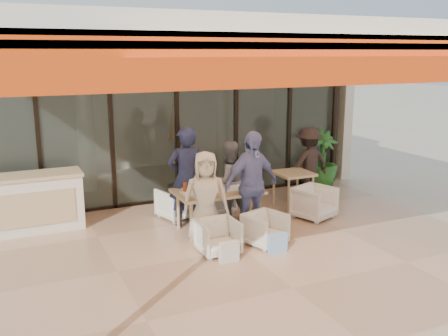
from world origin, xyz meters
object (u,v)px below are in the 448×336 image
object	(u,v)px
dining_table	(217,193)
chair_near_left	(218,235)
standing_woman	(308,163)
diner_grey	(229,181)
chair_far_right	(218,198)
chair_far_left	(177,202)
potted_palm	(321,159)
diner_cream	(205,198)
diner_periwinkle	(251,184)
diner_navy	(186,177)
chair_near_right	(265,228)
side_table	(293,177)
side_chair	(314,201)
host_counter	(28,203)

from	to	relation	value
dining_table	chair_near_left	distance (m)	1.11
standing_woman	diner_grey	bearing A→B (deg)	9.67
dining_table	chair_far_right	distance (m)	1.11
chair_far_left	potted_palm	distance (m)	3.81
diner_cream	diner_periwinkle	bearing A→B (deg)	15.42
chair_near_left	potted_palm	xyz separation A→B (m)	(3.74, 2.56, 0.39)
diner_navy	potted_palm	world-z (taller)	diner_navy
diner_cream	diner_periwinkle	xyz separation A→B (m)	(0.84, 0.00, 0.14)
chair_near_right	diner_periwinkle	size ratio (longest dim) A/B	0.33
diner_cream	side_table	bearing A→B (deg)	39.23
dining_table	chair_far_left	size ratio (longest dim) A/B	2.29
potted_palm	diner_navy	bearing A→B (deg)	-162.77
chair_far_right	chair_near_left	world-z (taller)	chair_near_left
side_table	dining_table	bearing A→B (deg)	-163.32
diner_navy	side_chair	bearing A→B (deg)	168.91
diner_periwinkle	chair_far_right	bearing A→B (deg)	79.78
host_counter	diner_grey	world-z (taller)	diner_grey
diner_cream	potted_palm	distance (m)	4.27
chair_far_right	potted_palm	bearing A→B (deg)	-168.54
diner_navy	diner_grey	size ratio (longest dim) A/B	1.21
diner_navy	diner_cream	size ratio (longest dim) A/B	1.18
chair_near_left	diner_cream	bearing A→B (deg)	90.59
side_table	potted_palm	bearing A→B (deg)	36.33
chair_far_right	diner_grey	distance (m)	0.68
chair_far_left	chair_near_left	xyz separation A→B (m)	(0.00, -1.90, -0.02)
dining_table	diner_navy	world-z (taller)	diner_navy
diner_navy	side_chair	world-z (taller)	diner_navy
dining_table	diner_navy	bearing A→B (deg)	133.02
host_counter	chair_near_left	bearing A→B (deg)	-41.02
potted_palm	diner_cream	bearing A→B (deg)	-151.15
dining_table	side_table	world-z (taller)	dining_table
chair_far_right	side_chair	distance (m)	1.87
diner_cream	potted_palm	xyz separation A→B (m)	(3.74, 2.06, -0.08)
chair_far_right	host_counter	bearing A→B (deg)	-7.39
side_chair	standing_woman	xyz separation A→B (m)	(0.63, 1.16, 0.44)
chair_near_right	standing_woman	world-z (taller)	standing_woman
host_counter	standing_woman	bearing A→B (deg)	-3.24
dining_table	chair_far_left	xyz separation A→B (m)	(-0.41, 0.94, -0.36)
chair_far_left	dining_table	bearing A→B (deg)	97.41
chair_near_right	potted_palm	bearing A→B (deg)	23.07
diner_cream	chair_near_left	bearing A→B (deg)	-74.58
chair_far_left	standing_woman	bearing A→B (deg)	164.64
diner_navy	chair_far_left	bearing A→B (deg)	-86.36
chair_near_right	side_table	xyz separation A→B (m)	(1.50, 1.53, 0.34)
potted_palm	diner_grey	bearing A→B (deg)	-158.19
side_table	side_chair	distance (m)	0.81
host_counter	diner_navy	xyz separation A→B (m)	(2.60, -0.86, 0.38)
chair_near_left	side_chair	distance (m)	2.47
host_counter	side_table	distance (m)	5.00
standing_woman	chair_far_left	bearing A→B (deg)	-3.78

